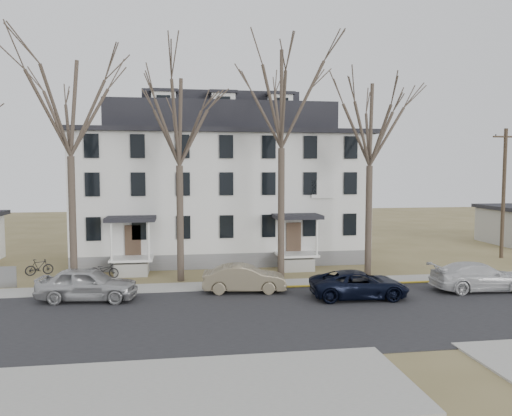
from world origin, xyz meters
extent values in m
plane|color=olive|center=(0.00, 0.00, 0.00)|extent=(120.00, 120.00, 0.00)
cube|color=#27272A|center=(0.00, 2.00, 0.00)|extent=(120.00, 10.00, 0.04)
cube|color=#A09F97|center=(0.00, 8.00, 0.00)|extent=(120.00, 2.00, 0.08)
cube|color=#A09F97|center=(-8.00, -5.00, 0.00)|extent=(20.00, 5.00, 0.08)
cube|color=gold|center=(5.00, 7.10, 0.00)|extent=(14.00, 0.25, 0.06)
cube|color=slate|center=(-2.00, 18.00, 0.50)|extent=(20.00, 10.00, 1.00)
cube|color=silver|center=(-2.00, 18.00, 5.00)|extent=(20.00, 10.00, 8.00)
cube|color=black|center=(-2.00, 18.00, 9.10)|extent=(20.80, 10.80, 0.30)
cube|color=black|center=(-2.00, 18.00, 10.25)|extent=(16.00, 7.00, 2.00)
cube|color=black|center=(-2.00, 18.00, 11.65)|extent=(11.00, 4.50, 0.80)
cube|color=white|center=(-8.00, 12.04, 1.00)|extent=(2.60, 2.00, 0.16)
cube|color=white|center=(2.50, 12.04, 1.00)|extent=(2.60, 2.00, 0.16)
cube|color=white|center=(4.50, 12.92, 5.20)|extent=(1.60, 0.08, 1.20)
cylinder|color=#473B31|center=(-11.00, 9.80, 3.64)|extent=(0.40, 0.40, 7.28)
cylinder|color=#473B31|center=(-5.00, 9.80, 3.38)|extent=(0.40, 0.40, 6.76)
cylinder|color=#473B31|center=(1.00, 9.80, 3.90)|extent=(0.40, 0.40, 7.80)
cylinder|color=#473B31|center=(6.50, 9.80, 3.38)|extent=(0.40, 0.40, 6.76)
cylinder|color=#3D3023|center=(18.50, 14.00, 4.75)|extent=(0.28, 0.28, 9.50)
cube|color=#3D3023|center=(18.50, 14.00, 8.90)|extent=(2.00, 0.12, 0.12)
imported|color=#AEAEAE|center=(-9.58, 5.97, 0.83)|extent=(5.08, 2.56, 1.66)
imported|color=#756A52|center=(-1.65, 6.52, 0.72)|extent=(4.54, 2.02, 1.45)
imported|color=black|center=(3.95, 4.42, 0.69)|extent=(5.09, 2.60, 1.38)
imported|color=silver|center=(10.88, 4.93, 0.75)|extent=(5.25, 2.28, 1.50)
imported|color=black|center=(-9.55, 11.16, 0.48)|extent=(1.93, 1.09, 0.96)
imported|color=black|center=(-13.62, 12.56, 0.50)|extent=(1.70, 1.11, 0.99)
camera|label=1|loc=(-4.95, -19.40, 6.58)|focal=35.00mm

